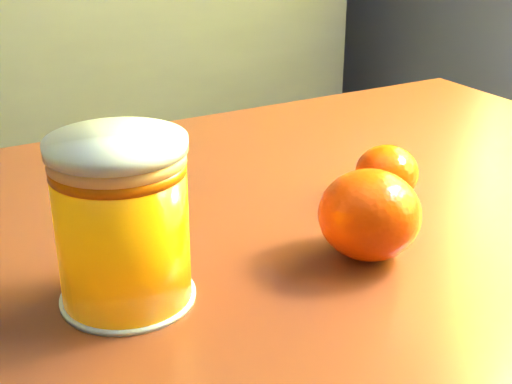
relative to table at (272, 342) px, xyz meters
name	(u,v)px	position (x,y,z in m)	size (l,w,h in m)	color
table	(272,342)	(0.00, 0.00, 0.00)	(0.98, 0.72, 0.70)	maroon
juice_glass	(122,223)	(-0.12, -0.03, 0.15)	(0.09, 0.09, 0.11)	orange
orange_front	(370,215)	(0.06, -0.04, 0.12)	(0.08, 0.08, 0.07)	#E83D04
orange_back	(387,173)	(0.13, 0.04, 0.11)	(0.06, 0.06, 0.05)	#E83D04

